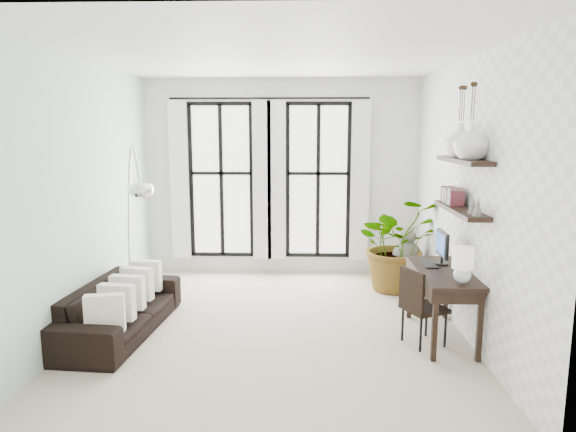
{
  "coord_description": "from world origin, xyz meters",
  "views": [
    {
      "loc": [
        0.36,
        -5.97,
        2.38
      ],
      "look_at": [
        0.17,
        0.3,
        1.33
      ],
      "focal_mm": 32.0,
      "sensor_mm": 36.0,
      "label": 1
    }
  ],
  "objects_px": {
    "plant": "(397,243)",
    "buddha": "(407,262)",
    "desk_chair": "(419,302)",
    "desk": "(443,277)",
    "arc_lamp": "(133,188)",
    "sofa": "(120,308)"
  },
  "relations": [
    {
      "from": "plant",
      "to": "arc_lamp",
      "type": "height_order",
      "value": "arc_lamp"
    },
    {
      "from": "desk",
      "to": "arc_lamp",
      "type": "bearing_deg",
      "value": 172.9
    },
    {
      "from": "arc_lamp",
      "to": "sofa",
      "type": "bearing_deg",
      "value": -105.72
    },
    {
      "from": "sofa",
      "to": "plant",
      "type": "relative_size",
      "value": 1.45
    },
    {
      "from": "desk",
      "to": "buddha",
      "type": "xyz_separation_m",
      "value": [
        0.0,
        2.03,
        -0.36
      ]
    },
    {
      "from": "sofa",
      "to": "desk_chair",
      "type": "xyz_separation_m",
      "value": [
        3.45,
        -0.25,
        0.2
      ]
    },
    {
      "from": "desk",
      "to": "buddha",
      "type": "distance_m",
      "value": 2.06
    },
    {
      "from": "buddha",
      "to": "arc_lamp",
      "type": "bearing_deg",
      "value": -156.68
    },
    {
      "from": "arc_lamp",
      "to": "buddha",
      "type": "distance_m",
      "value": 4.18
    },
    {
      "from": "plant",
      "to": "buddha",
      "type": "xyz_separation_m",
      "value": [
        0.18,
        0.15,
        -0.32
      ]
    },
    {
      "from": "plant",
      "to": "desk",
      "type": "xyz_separation_m",
      "value": [
        0.18,
        -1.88,
        0.04
      ]
    },
    {
      "from": "sofa",
      "to": "desk_chair",
      "type": "distance_m",
      "value": 3.46
    },
    {
      "from": "desk",
      "to": "buddha",
      "type": "relative_size",
      "value": 1.48
    },
    {
      "from": "desk_chair",
      "to": "buddha",
      "type": "height_order",
      "value": "buddha"
    },
    {
      "from": "sofa",
      "to": "desk_chair",
      "type": "bearing_deg",
      "value": -89.23
    },
    {
      "from": "desk_chair",
      "to": "arc_lamp",
      "type": "distance_m",
      "value": 3.6
    },
    {
      "from": "arc_lamp",
      "to": "buddha",
      "type": "xyz_separation_m",
      "value": [
        3.65,
        1.57,
        -1.3
      ]
    },
    {
      "from": "plant",
      "to": "arc_lamp",
      "type": "bearing_deg",
      "value": -157.65
    },
    {
      "from": "sofa",
      "to": "desk_chair",
      "type": "height_order",
      "value": "desk_chair"
    },
    {
      "from": "desk",
      "to": "sofa",
      "type": "bearing_deg",
      "value": 178.69
    },
    {
      "from": "desk",
      "to": "desk_chair",
      "type": "distance_m",
      "value": 0.42
    },
    {
      "from": "sofa",
      "to": "arc_lamp",
      "type": "xyz_separation_m",
      "value": [
        0.1,
        0.37,
        1.39
      ]
    }
  ]
}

